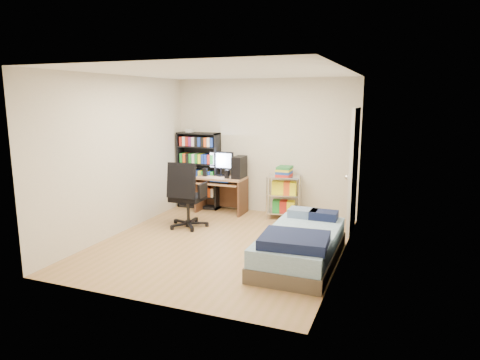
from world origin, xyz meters
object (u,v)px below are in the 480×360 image
at_px(media_shelf, 199,169).
at_px(computer_desk, 227,180).
at_px(office_chair, 187,207).
at_px(bed, 300,245).

bearing_deg(media_shelf, computer_desk, -10.78).
height_order(office_chair, bed, office_chair).
bearing_deg(computer_desk, bed, -46.47).
bearing_deg(media_shelf, office_chair, -72.11).
distance_m(media_shelf, computer_desk, 0.68).
bearing_deg(bed, office_chair, 158.32).
distance_m(media_shelf, bed, 3.37).
height_order(media_shelf, office_chair, media_shelf).
xyz_separation_m(media_shelf, computer_desk, (0.65, -0.12, -0.15)).
height_order(computer_desk, bed, computer_desk).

